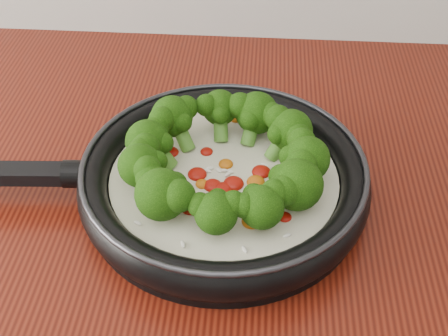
{
  "coord_description": "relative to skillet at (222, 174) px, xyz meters",
  "views": [
    {
      "loc": [
        0.14,
        0.52,
        1.42
      ],
      "look_at": [
        0.1,
        1.07,
        0.95
      ],
      "focal_mm": 47.35,
      "sensor_mm": 36.0,
      "label": 1
    }
  ],
  "objects": [
    {
      "name": "skillet",
      "position": [
        0.0,
        0.0,
        0.0
      ],
      "size": [
        0.57,
        0.38,
        0.1
      ],
      "color": "black",
      "rests_on": "counter"
    }
  ]
}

